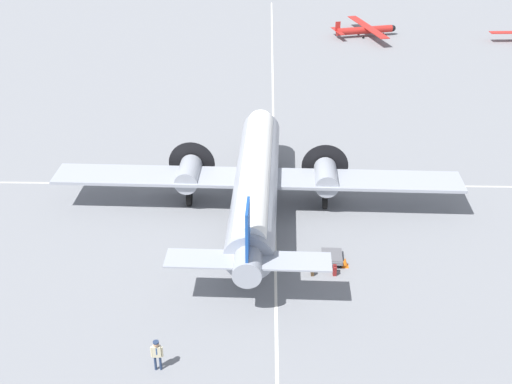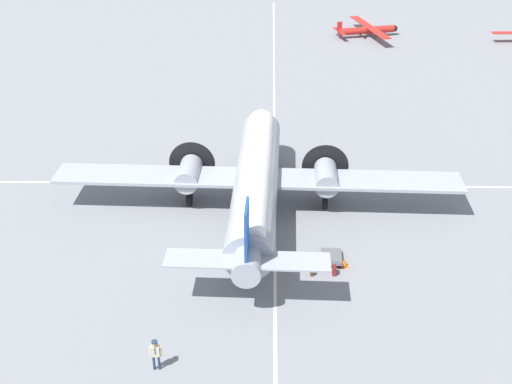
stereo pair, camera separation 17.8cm
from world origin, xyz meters
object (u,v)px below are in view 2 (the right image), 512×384
light_aircraft_distant (368,30)px  traffic_cone (344,262)px  airliner_main (256,177)px  suitcase_near_door (334,270)px  baggage_cart (332,257)px  crew_foreground (155,352)px  suitcase_upright_spare (312,270)px

light_aircraft_distant → traffic_cone: size_ratio=18.32×
airliner_main → suitcase_near_door: (-6.69, -4.51, -2.32)m
baggage_cart → traffic_cone: (-0.49, -0.68, -0.01)m
airliner_main → crew_foreground: (-14.16, 4.28, -1.55)m
airliner_main → traffic_cone: size_ratio=46.09×
baggage_cart → traffic_cone: 0.84m
crew_foreground → suitcase_near_door: size_ratio=2.76×
baggage_cart → light_aircraft_distant: (47.24, -8.17, 0.56)m
suitcase_near_door → baggage_cart: 1.29m
baggage_cart → traffic_cone: traffic_cone is taller
suitcase_upright_spare → baggage_cart: size_ratio=0.31×
traffic_cone → crew_foreground: bearing=131.2°
traffic_cone → airliner_main: bearing=41.2°
suitcase_near_door → traffic_cone: suitcase_near_door is taller
traffic_cone → baggage_cart: bearing=54.2°
airliner_main → baggage_cart: bearing=-138.7°
baggage_cart → traffic_cone: size_ratio=3.11×
suitcase_upright_spare → suitcase_near_door: bearing=-89.8°
crew_foreground → baggage_cart: (8.76, -8.76, -0.78)m
baggage_cart → traffic_cone: bearing=-123.4°
suitcase_upright_spare → traffic_cone: 2.06m
airliner_main → light_aircraft_distant: 43.75m
suitcase_upright_spare → traffic_cone: traffic_cone is taller
crew_foreground → light_aircraft_distant: (56.00, -16.93, -0.22)m
crew_foreground → airliner_main: bearing=-109.8°
baggage_cart → airliner_main: bearing=42.1°
traffic_cone → suitcase_upright_spare: bearing=112.8°
suitcase_near_door → baggage_cart: suitcase_near_door is taller
airliner_main → light_aircraft_distant: size_ratio=2.52×
suitcase_near_door → traffic_cone: 1.03m
suitcase_near_door → light_aircraft_distant: bearing=-9.5°
suitcase_near_door → light_aircraft_distant: (48.53, -8.14, 0.55)m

